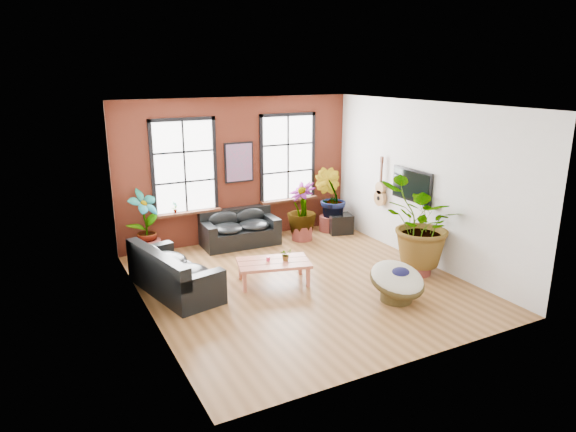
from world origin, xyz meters
The scene contains 19 objects.
room centered at (0.00, 0.15, 1.75)m, with size 6.04×6.54×3.54m.
sofa_back centered at (-0.19, 2.81, 0.38)m, with size 1.86×0.94×0.84m.
sofa_left centered at (-2.40, 0.78, 0.40)m, with size 1.39×2.36×0.88m.
coffee_table centered at (-0.49, 0.29, 0.40)m, with size 1.58×1.15×0.55m.
papasan_chair centered at (1.17, -1.50, 0.39)m, with size 1.09×1.10×0.76m.
poster centered at (0.00, 3.18, 1.95)m, with size 0.74×0.06×0.98m.
tv_wall_unit centered at (2.93, 0.60, 1.54)m, with size 0.13×1.86×1.20m.
media_box centered at (2.48, 2.43, 0.25)m, with size 0.70×0.63×0.50m.
pot_back_left centered at (-2.36, 2.90, 0.20)m, with size 0.73×0.73×0.40m.
pot_back_right centered at (2.35, 2.72, 0.20)m, with size 0.62×0.62×0.40m.
pot_right_wall centered at (2.40, -0.68, 0.20)m, with size 0.60×0.60×0.39m.
pot_mid centered at (1.34, 2.40, 0.19)m, with size 0.68×0.68×0.38m.
floor_plant_back_left centered at (-2.40, 2.93, 0.87)m, with size 0.75×0.51×1.43m, color #295E19.
floor_plant_back_right centered at (2.36, 2.74, 0.90)m, with size 0.82×0.66×1.50m, color #295E19.
floor_plant_right_wall centered at (2.42, -0.67, 1.08)m, with size 1.65×1.43×1.83m, color #295E19.
floor_plant_mid centered at (1.34, 2.44, 0.80)m, with size 0.74×0.74×1.31m, color #295E19.
table_plant centered at (-0.25, 0.22, 0.58)m, with size 0.23×0.20×0.25m, color #295E19.
sill_plant_left centered at (-1.65, 3.13, 1.04)m, with size 0.14×0.10×0.27m, color #295E19.
sill_plant_right centered at (1.70, 3.13, 1.04)m, with size 0.15×0.15×0.27m, color #295E19.
Camera 1 is at (-4.63, -8.30, 4.12)m, focal length 32.00 mm.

